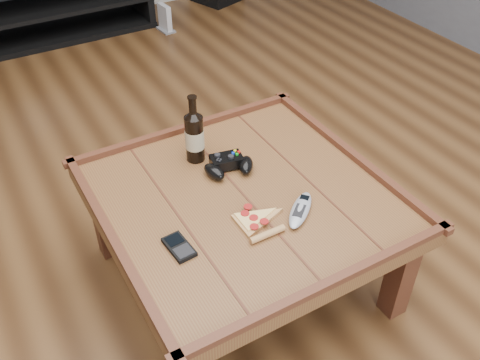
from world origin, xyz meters
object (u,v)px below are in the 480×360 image
smartphone (179,247)px  media_console (54,4)px  coffee_table (244,208)px  pizza_slice (256,222)px  game_console (165,19)px  beer_bottle (194,135)px  remote_control (300,210)px  game_controller (229,165)px

smartphone → media_console: bearing=79.1°
smartphone → coffee_table: bearing=16.6°
coffee_table → media_console: (0.00, 2.75, -0.15)m
media_console → pizza_slice: (-0.04, -2.90, 0.21)m
media_console → game_console: 0.81m
beer_bottle → game_console: size_ratio=1.38×
coffee_table → pizza_slice: coffee_table is taller
media_console → game_console: bearing=-23.4°
beer_bottle → remote_control: beer_bottle is taller
remote_control → smartphone: bearing=-137.2°
coffee_table → game_controller: bearing=81.6°
beer_bottle → game_console: bearing=70.0°
media_console → smartphone: bearing=-96.2°
game_controller → pizza_slice: (-0.06, -0.30, -0.02)m
pizza_slice → smartphone: 0.27m
media_console → beer_bottle: 2.49m
coffee_table → beer_bottle: 0.34m
beer_bottle → smartphone: size_ratio=2.18×
remote_control → game_console: bearing=127.0°
coffee_table → media_console: size_ratio=0.74×
pizza_slice → game_controller: bearing=78.1°
beer_bottle → pizza_slice: (0.01, -0.43, -0.10)m
media_console → smartphone: media_console is taller
media_console → remote_control: size_ratio=7.37×
pizza_slice → remote_control: remote_control is taller
pizza_slice → game_console: size_ratio=1.15×
beer_bottle → game_controller: 0.17m
media_console → beer_bottle: size_ratio=5.04×
media_console → beer_bottle: bearing=-91.2°
beer_bottle → game_console: 2.34m
coffee_table → remote_control: bearing=-55.7°
beer_bottle → pizza_slice: size_ratio=1.20×
coffee_table → remote_control: remote_control is taller
coffee_table → beer_bottle: bearing=100.3°
media_console → smartphone: (-0.31, -2.87, 0.21)m
media_console → pizza_slice: media_console is taller
coffee_table → pizza_slice: size_ratio=4.45×
coffee_table → beer_bottle: (-0.05, 0.28, 0.17)m
smartphone → pizza_slice: bearing=-9.6°
game_controller → remote_control: 0.34m
media_console → pizza_slice: size_ratio=6.06×
beer_bottle → pizza_slice: 0.44m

